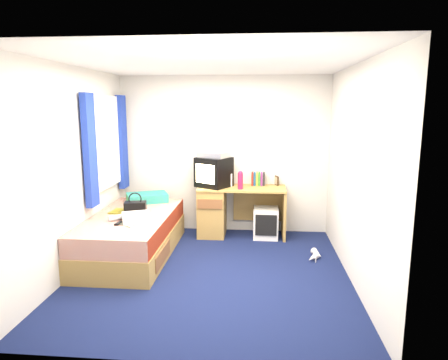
# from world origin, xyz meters

# --- Properties ---
(ground) EXTENTS (3.40, 3.40, 0.00)m
(ground) POSITION_xyz_m (0.00, 0.00, 0.00)
(ground) COLOR #0C1438
(ground) RESTS_ON ground
(room_shell) EXTENTS (3.40, 3.40, 3.40)m
(room_shell) POSITION_xyz_m (0.00, 0.00, 1.45)
(room_shell) COLOR white
(room_shell) RESTS_ON ground
(bed) EXTENTS (1.01, 2.00, 0.54)m
(bed) POSITION_xyz_m (-1.10, 0.49, 0.27)
(bed) COLOR #B38E4A
(bed) RESTS_ON ground
(pillow) EXTENTS (0.68, 0.57, 0.13)m
(pillow) POSITION_xyz_m (-1.10, 1.24, 0.60)
(pillow) COLOR #185F9F
(pillow) RESTS_ON bed
(desk) EXTENTS (1.30, 0.55, 0.75)m
(desk) POSITION_xyz_m (0.02, 1.44, 0.41)
(desk) COLOR #B38E4A
(desk) RESTS_ON ground
(storage_cube) EXTENTS (0.37, 0.37, 0.45)m
(storage_cube) POSITION_xyz_m (0.66, 1.36, 0.23)
(storage_cube) COLOR white
(storage_cube) RESTS_ON ground
(crt_tv) EXTENTS (0.59, 0.58, 0.44)m
(crt_tv) POSITION_xyz_m (-0.13, 1.44, 0.97)
(crt_tv) COLOR black
(crt_tv) RESTS_ON desk
(vcr) EXTENTS (0.50, 0.45, 0.08)m
(vcr) POSITION_xyz_m (-0.13, 1.44, 1.23)
(vcr) COLOR #AEAEB0
(vcr) RESTS_ON crt_tv
(book_row) EXTENTS (0.20, 0.13, 0.20)m
(book_row) POSITION_xyz_m (0.53, 1.60, 0.85)
(book_row) COLOR maroon
(book_row) RESTS_ON desk
(picture_frame) EXTENTS (0.06, 0.12, 0.14)m
(picture_frame) POSITION_xyz_m (0.82, 1.63, 0.82)
(picture_frame) COLOR #322010
(picture_frame) RESTS_ON desk
(pink_water_bottle) EXTENTS (0.09, 0.09, 0.24)m
(pink_water_bottle) POSITION_xyz_m (0.28, 1.28, 0.87)
(pink_water_bottle) COLOR #BF1A44
(pink_water_bottle) RESTS_ON desk
(aerosol_can) EXTENTS (0.07, 0.07, 0.20)m
(aerosol_can) POSITION_xyz_m (0.12, 1.46, 0.85)
(aerosol_can) COLOR white
(aerosol_can) RESTS_ON desk
(handbag) EXTENTS (0.31, 0.21, 0.27)m
(handbag) POSITION_xyz_m (-1.10, 0.65, 0.62)
(handbag) COLOR black
(handbag) RESTS_ON bed
(towel) EXTENTS (0.41, 0.38, 0.11)m
(towel) POSITION_xyz_m (-0.95, 0.20, 0.59)
(towel) COLOR silver
(towel) RESTS_ON bed
(magazine) EXTENTS (0.24, 0.30, 0.01)m
(magazine) POSITION_xyz_m (-1.31, 0.65, 0.55)
(magazine) COLOR yellow
(magazine) RESTS_ON bed
(water_bottle) EXTENTS (0.19, 0.19, 0.07)m
(water_bottle) POSITION_xyz_m (-1.21, 0.24, 0.58)
(water_bottle) COLOR silver
(water_bottle) RESTS_ON bed
(colour_swatch_fan) EXTENTS (0.21, 0.18, 0.01)m
(colour_swatch_fan) POSITION_xyz_m (-1.02, 0.04, 0.55)
(colour_swatch_fan) COLOR gold
(colour_swatch_fan) RESTS_ON bed
(remote_control) EXTENTS (0.07, 0.17, 0.02)m
(remote_control) POSITION_xyz_m (-1.13, 0.10, 0.55)
(remote_control) COLOR black
(remote_control) RESTS_ON bed
(window_assembly) EXTENTS (0.11, 1.42, 1.40)m
(window_assembly) POSITION_xyz_m (-1.55, 0.90, 1.42)
(window_assembly) COLOR silver
(window_assembly) RESTS_ON room_shell
(white_heels) EXTENTS (0.25, 0.38, 0.09)m
(white_heels) POSITION_xyz_m (1.29, 0.56, 0.04)
(white_heels) COLOR silver
(white_heels) RESTS_ON ground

